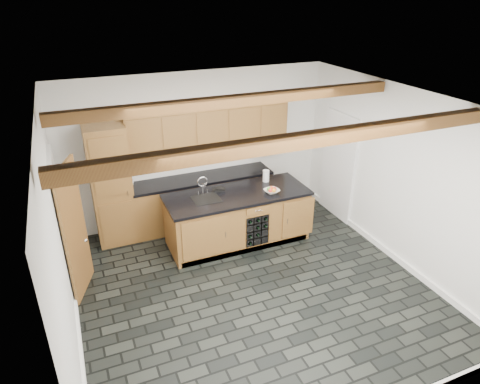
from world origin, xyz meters
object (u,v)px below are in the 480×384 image
Objects in this scene: kitchen_scale at (219,189)px; paper_towel at (266,176)px; fruit_bowl at (272,191)px; island at (238,218)px.

paper_towel is (0.92, 0.06, 0.08)m from kitchen_scale.
kitchen_scale is 0.92m from paper_towel.
fruit_bowl is 1.19× the size of paper_towel.
paper_towel is at bearing 17.69° from kitchen_scale.
island is 9.81× the size of fruit_bowl.
fruit_bowl is 0.49m from paper_towel.
fruit_bowl reaches higher than island.
kitchen_scale is 1.07× the size of paper_towel.
island is at bearing 161.04° from fruit_bowl.
kitchen_scale and fruit_bowl have the same top height.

